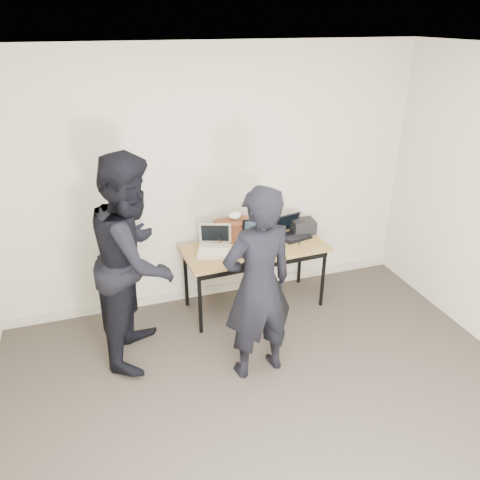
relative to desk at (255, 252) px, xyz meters
name	(u,v)px	position (x,y,z in m)	size (l,w,h in m)	color
room	(305,290)	(-0.35, -1.85, 0.69)	(4.60, 4.60, 2.80)	#3C352D
desk	(255,252)	(0.00, 0.00, 0.00)	(1.53, 0.72, 0.72)	olive
laptop_beige	(214,247)	(-0.43, 0.04, 0.11)	(0.42, 0.42, 0.27)	#B7AD92
laptop_center	(261,240)	(0.07, 0.03, 0.12)	(0.39, 0.38, 0.27)	black
laptop_right	(292,231)	(0.47, 0.14, 0.11)	(0.38, 0.37, 0.23)	black
leather_satchel	(232,230)	(-0.18, 0.23, 0.19)	(0.37, 0.21, 0.25)	brown
tissue	(235,216)	(-0.15, 0.23, 0.34)	(0.13, 0.10, 0.08)	white
equipment_box	(303,226)	(0.63, 0.19, 0.13)	(0.25, 0.21, 0.14)	black
power_brick	(240,256)	(-0.22, -0.17, 0.08)	(0.08, 0.05, 0.03)	black
cables	(254,247)	(-0.02, 0.00, 0.06)	(1.16, 0.42, 0.01)	black
person_typist	(258,286)	(-0.33, -0.97, 0.21)	(0.64, 0.42, 1.75)	black
person_observer	(135,259)	(-1.26, -0.36, 0.30)	(0.94, 0.73, 1.93)	black
baseboard	(215,289)	(-0.35, 0.39, -0.61)	(4.50, 0.03, 0.10)	#B3AC94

